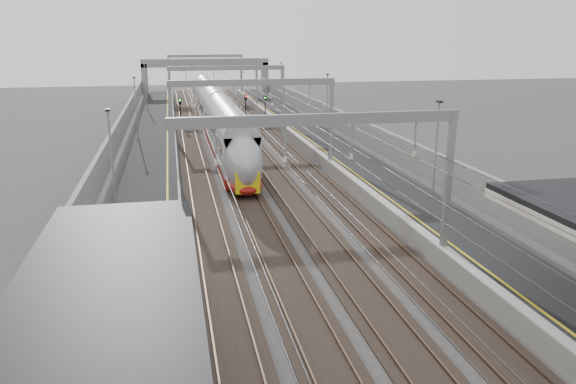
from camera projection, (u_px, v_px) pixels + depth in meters
name	position (u px, v px, depth m)	size (l,w,h in m)	color
platform_left	(153.00, 165.00, 46.21)	(4.00, 120.00, 1.00)	black
platform_right	(339.00, 157.00, 49.33)	(4.00, 120.00, 1.00)	black
tracks	(249.00, 166.00, 47.89)	(11.40, 140.00, 0.20)	black
overhead_line	(238.00, 87.00, 52.49)	(13.00, 140.00, 6.60)	gray
overbridge	(206.00, 68.00, 98.33)	(22.00, 2.20, 6.90)	slate
wall_left	(111.00, 154.00, 45.29)	(0.30, 120.00, 3.20)	slate
wall_right	(374.00, 144.00, 49.66)	(0.30, 120.00, 3.20)	slate
train	(219.00, 122.00, 58.64)	(2.66, 48.43, 4.20)	maroon
signal_green	(180.00, 107.00, 68.26)	(0.32, 0.32, 3.48)	black
signal_red_near	(246.00, 103.00, 72.59)	(0.32, 0.32, 3.48)	black
signal_red_far	(265.00, 104.00, 70.98)	(0.32, 0.32, 3.48)	black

